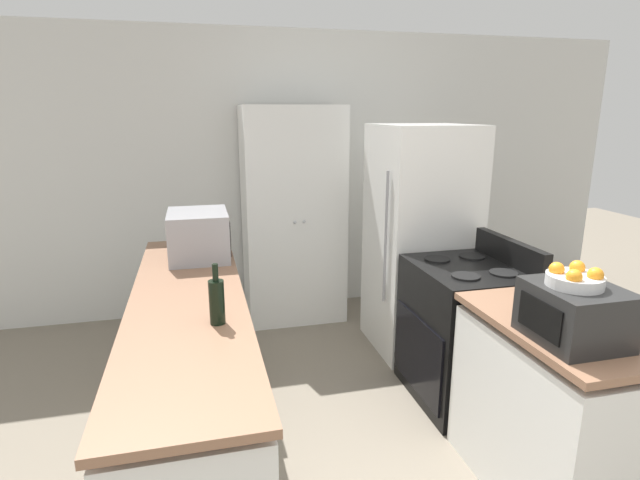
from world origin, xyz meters
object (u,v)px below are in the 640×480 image
stove (464,332)px  toaster_oven (574,314)px  wine_bottle (217,301)px  refrigerator (420,240)px  pantry_cabinet (293,215)px  microwave (199,235)px  fruit_bowl (575,278)px

stove → toaster_oven: bearing=-96.7°
toaster_oven → wine_bottle: bearing=159.6°
refrigerator → pantry_cabinet: bearing=135.6°
pantry_cabinet → microwave: pantry_cabinet is taller
fruit_bowl → microwave: bearing=132.4°
refrigerator → stove: bearing=-92.3°
fruit_bowl → pantry_cabinet: bearing=104.4°
toaster_oven → microwave: bearing=132.6°
microwave → refrigerator: bearing=6.0°
pantry_cabinet → microwave: (-0.84, -1.02, 0.11)m
stove → fruit_bowl: 1.29m
refrigerator → wine_bottle: 2.09m
refrigerator → fruit_bowl: bearing=-95.3°
microwave → toaster_oven: (1.54, -1.67, -0.04)m
microwave → toaster_oven: microwave is taller
fruit_bowl → wine_bottle: bearing=159.6°
refrigerator → wine_bottle: bearing=-141.4°
pantry_cabinet → toaster_oven: pantry_cabinet is taller
refrigerator → toaster_oven: size_ratio=4.76×
fruit_bowl → refrigerator: bearing=84.7°
stove → refrigerator: bearing=87.7°
pantry_cabinet → refrigerator: (0.86, -0.84, -0.07)m
toaster_oven → fruit_bowl: bearing=156.6°
wine_bottle → pantry_cabinet: bearing=70.1°
stove → microwave: (-1.66, 0.62, 0.61)m
microwave → toaster_oven: 2.28m
stove → wine_bottle: wine_bottle is taller
pantry_cabinet → stove: size_ratio=1.79×
refrigerator → toaster_oven: refrigerator is taller
stove → wine_bottle: size_ratio=3.72×
stove → microwave: 1.88m
toaster_oven → refrigerator: bearing=85.2°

